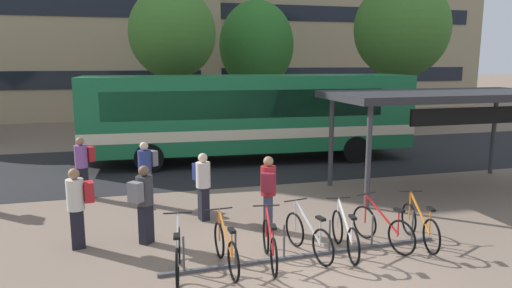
{
  "coord_description": "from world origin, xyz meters",
  "views": [
    {
      "loc": [
        -2.81,
        -7.28,
        3.74
      ],
      "look_at": [
        0.29,
        4.47,
        1.54
      ],
      "focal_mm": 32.42,
      "sensor_mm": 36.0,
      "label": 1
    }
  ],
  "objects_px": {
    "parked_bicycle_silver_3": "(308,236)",
    "street_tree_0": "(172,33)",
    "commuter_red_pack_5": "(78,203)",
    "street_tree_3": "(256,45)",
    "parked_bicycle_silver_0": "(178,254)",
    "commuter_maroon_pack_6": "(268,189)",
    "street_tree_1": "(402,28)",
    "parked_bicycle_white_4": "(345,235)",
    "parked_bicycle_orange_6": "(420,226)",
    "transit_shelter": "(444,98)",
    "commuter_navy_pack_2": "(203,182)",
    "parked_bicycle_red_5": "(382,228)",
    "commuter_red_pack_1": "(83,163)",
    "city_bus": "(252,114)",
    "parked_bicycle_orange_1": "(226,249)",
    "commuter_grey_pack_0": "(146,168)",
    "commuter_grey_pack_3": "(144,199)",
    "parked_bicycle_red_2": "(270,245)"
  },
  "relations": [
    {
      "from": "commuter_grey_pack_0",
      "to": "commuter_red_pack_1",
      "type": "bearing_deg",
      "value": -76.44
    },
    {
      "from": "commuter_maroon_pack_6",
      "to": "parked_bicycle_silver_3",
      "type": "bearing_deg",
      "value": -146.67
    },
    {
      "from": "parked_bicycle_red_2",
      "to": "street_tree_0",
      "type": "bearing_deg",
      "value": 9.64
    },
    {
      "from": "parked_bicycle_orange_6",
      "to": "commuter_red_pack_5",
      "type": "distance_m",
      "value": 6.95
    },
    {
      "from": "parked_bicycle_red_2",
      "to": "commuter_red_pack_1",
      "type": "relative_size",
      "value": 1.02
    },
    {
      "from": "parked_bicycle_silver_0",
      "to": "parked_bicycle_orange_6",
      "type": "relative_size",
      "value": 1.0
    },
    {
      "from": "parked_bicycle_silver_0",
      "to": "commuter_maroon_pack_6",
      "type": "relative_size",
      "value": 1.02
    },
    {
      "from": "parked_bicycle_silver_3",
      "to": "city_bus",
      "type": "bearing_deg",
      "value": -18.32
    },
    {
      "from": "parked_bicycle_orange_6",
      "to": "street_tree_3",
      "type": "relative_size",
      "value": 0.24
    },
    {
      "from": "city_bus",
      "to": "commuter_maroon_pack_6",
      "type": "distance_m",
      "value": 7.43
    },
    {
      "from": "parked_bicycle_orange_1",
      "to": "commuter_grey_pack_3",
      "type": "relative_size",
      "value": 1.04
    },
    {
      "from": "commuter_red_pack_5",
      "to": "street_tree_1",
      "type": "height_order",
      "value": "street_tree_1"
    },
    {
      "from": "commuter_red_pack_5",
      "to": "commuter_grey_pack_0",
      "type": "bearing_deg",
      "value": -126.67
    },
    {
      "from": "commuter_maroon_pack_6",
      "to": "street_tree_0",
      "type": "distance_m",
      "value": 14.06
    },
    {
      "from": "city_bus",
      "to": "commuter_red_pack_1",
      "type": "relative_size",
      "value": 7.2
    },
    {
      "from": "parked_bicycle_orange_6",
      "to": "commuter_red_pack_1",
      "type": "height_order",
      "value": "commuter_red_pack_1"
    },
    {
      "from": "parked_bicycle_orange_6",
      "to": "transit_shelter",
      "type": "distance_m",
      "value": 5.18
    },
    {
      "from": "parked_bicycle_white_4",
      "to": "commuter_navy_pack_2",
      "type": "relative_size",
      "value": 1.06
    },
    {
      "from": "commuter_red_pack_1",
      "to": "street_tree_3",
      "type": "height_order",
      "value": "street_tree_3"
    },
    {
      "from": "commuter_maroon_pack_6",
      "to": "commuter_red_pack_5",
      "type": "bearing_deg",
      "value": 107.88
    },
    {
      "from": "parked_bicycle_silver_3",
      "to": "parked_bicycle_silver_0",
      "type": "bearing_deg",
      "value": 83.56
    },
    {
      "from": "parked_bicycle_silver_0",
      "to": "parked_bicycle_red_2",
      "type": "relative_size",
      "value": 1.0
    },
    {
      "from": "parked_bicycle_silver_3",
      "to": "street_tree_3",
      "type": "bearing_deg",
      "value": -22.88
    },
    {
      "from": "city_bus",
      "to": "commuter_navy_pack_2",
      "type": "relative_size",
      "value": 7.5
    },
    {
      "from": "city_bus",
      "to": "commuter_red_pack_5",
      "type": "xyz_separation_m",
      "value": [
        -5.41,
        -7.18,
        -0.83
      ]
    },
    {
      "from": "parked_bicycle_orange_6",
      "to": "commuter_grey_pack_0",
      "type": "bearing_deg",
      "value": 60.5
    },
    {
      "from": "city_bus",
      "to": "commuter_red_pack_1",
      "type": "bearing_deg",
      "value": -145.75
    },
    {
      "from": "parked_bicycle_orange_1",
      "to": "commuter_grey_pack_3",
      "type": "bearing_deg",
      "value": 38.01
    },
    {
      "from": "commuter_red_pack_1",
      "to": "street_tree_0",
      "type": "relative_size",
      "value": 0.23
    },
    {
      "from": "parked_bicycle_silver_0",
      "to": "parked_bicycle_red_2",
      "type": "bearing_deg",
      "value": -82.94
    },
    {
      "from": "commuter_red_pack_5",
      "to": "street_tree_3",
      "type": "bearing_deg",
      "value": -124.23
    },
    {
      "from": "city_bus",
      "to": "street_tree_3",
      "type": "relative_size",
      "value": 1.71
    },
    {
      "from": "parked_bicycle_white_4",
      "to": "parked_bicycle_orange_6",
      "type": "distance_m",
      "value": 1.7
    },
    {
      "from": "parked_bicycle_white_4",
      "to": "street_tree_0",
      "type": "height_order",
      "value": "street_tree_0"
    },
    {
      "from": "parked_bicycle_red_5",
      "to": "street_tree_0",
      "type": "height_order",
      "value": "street_tree_0"
    },
    {
      "from": "commuter_grey_pack_0",
      "to": "commuter_grey_pack_3",
      "type": "height_order",
      "value": "commuter_grey_pack_0"
    },
    {
      "from": "commuter_navy_pack_2",
      "to": "parked_bicycle_red_5",
      "type": "bearing_deg",
      "value": 38.52
    },
    {
      "from": "parked_bicycle_orange_6",
      "to": "commuter_navy_pack_2",
      "type": "xyz_separation_m",
      "value": [
        -4.1,
        2.63,
        0.54
      ]
    },
    {
      "from": "parked_bicycle_silver_3",
      "to": "commuter_red_pack_5",
      "type": "xyz_separation_m",
      "value": [
        -4.32,
        1.52,
        0.56
      ]
    },
    {
      "from": "commuter_navy_pack_2",
      "to": "commuter_maroon_pack_6",
      "type": "height_order",
      "value": "commuter_maroon_pack_6"
    },
    {
      "from": "parked_bicycle_silver_3",
      "to": "street_tree_0",
      "type": "height_order",
      "value": "street_tree_0"
    },
    {
      "from": "parked_bicycle_white_4",
      "to": "parked_bicycle_silver_3",
      "type": "bearing_deg",
      "value": 91.11
    },
    {
      "from": "commuter_maroon_pack_6",
      "to": "parked_bicycle_red_2",
      "type": "bearing_deg",
      "value": -176.52
    },
    {
      "from": "parked_bicycle_silver_0",
      "to": "commuter_maroon_pack_6",
      "type": "distance_m",
      "value": 2.77
    },
    {
      "from": "parked_bicycle_silver_3",
      "to": "parked_bicycle_orange_6",
      "type": "bearing_deg",
      "value": -102.12
    },
    {
      "from": "city_bus",
      "to": "street_tree_1",
      "type": "height_order",
      "value": "street_tree_1"
    },
    {
      "from": "parked_bicycle_silver_0",
      "to": "commuter_grey_pack_0",
      "type": "height_order",
      "value": "commuter_grey_pack_0"
    },
    {
      "from": "parked_bicycle_orange_1",
      "to": "parked_bicycle_red_5",
      "type": "distance_m",
      "value": 3.28
    },
    {
      "from": "street_tree_1",
      "to": "parked_bicycle_red_5",
      "type": "bearing_deg",
      "value": -122.36
    },
    {
      "from": "commuter_red_pack_5",
      "to": "street_tree_1",
      "type": "distance_m",
      "value": 20.52
    }
  ]
}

